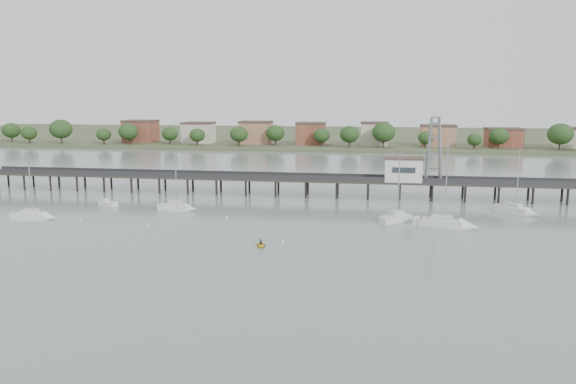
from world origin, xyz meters
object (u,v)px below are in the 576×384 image
(sailboat_d, at_px, (452,224))
(pier, at_px, (292,179))
(lattice_tower, at_px, (434,150))
(sailboat_c, at_px, (401,218))
(white_tender, at_px, (108,204))
(yellow_dinghy, at_px, (261,246))
(sailboat_a, at_px, (37,216))
(sailboat_b, at_px, (180,208))
(sailboat_e, at_px, (520,211))

(sailboat_d, bearing_deg, pier, 157.19)
(lattice_tower, height_order, sailboat_c, lattice_tower)
(sailboat_c, height_order, white_tender, sailboat_c)
(yellow_dinghy, bearing_deg, lattice_tower, 34.64)
(pier, height_order, sailboat_a, sailboat_a)
(sailboat_b, height_order, yellow_dinghy, sailboat_b)
(sailboat_d, height_order, sailboat_e, sailboat_d)
(sailboat_e, bearing_deg, sailboat_d, -95.70)
(sailboat_c, xyz_separation_m, sailboat_a, (-66.84, -9.42, -0.00))
(lattice_tower, height_order, yellow_dinghy, lattice_tower)
(yellow_dinghy, bearing_deg, sailboat_b, 110.37)
(sailboat_b, xyz_separation_m, white_tender, (-16.76, 2.45, -0.15))
(yellow_dinghy, bearing_deg, white_tender, 123.87)
(white_tender, distance_m, yellow_dinghy, 46.41)
(sailboat_d, bearing_deg, sailboat_e, 60.25)
(sailboat_c, relative_size, sailboat_a, 0.97)
(lattice_tower, xyz_separation_m, white_tender, (-67.83, -17.92, -10.61))
(sailboat_a, xyz_separation_m, yellow_dinghy, (44.99, -11.85, -0.65))
(sailboat_a, bearing_deg, sailboat_d, -2.11)
(lattice_tower, relative_size, sailboat_e, 1.17)
(pier, distance_m, sailboat_d, 42.27)
(lattice_tower, bearing_deg, sailboat_b, -158.26)
(pier, distance_m, sailboat_c, 33.19)
(sailboat_b, xyz_separation_m, sailboat_d, (51.97, -6.59, -0.02))
(sailboat_b, relative_size, sailboat_d, 0.74)
(yellow_dinghy, bearing_deg, pier, 70.87)
(lattice_tower, relative_size, sailboat_b, 1.28)
(sailboat_d, height_order, sailboat_a, sailboat_d)
(pier, xyz_separation_m, white_tender, (-36.33, -17.92, -3.30))
(pier, bearing_deg, yellow_dinghy, -87.58)
(sailboat_b, height_order, white_tender, sailboat_b)
(yellow_dinghy, bearing_deg, sailboat_e, 12.95)
(sailboat_b, height_order, sailboat_d, sailboat_d)
(lattice_tower, bearing_deg, yellow_dinghy, -123.80)
(sailboat_c, height_order, sailboat_e, sailboat_e)
(yellow_dinghy, bearing_deg, sailboat_a, 143.68)
(sailboat_b, relative_size, white_tender, 2.72)
(lattice_tower, xyz_separation_m, sailboat_d, (0.90, -26.96, -10.47))
(sailboat_b, distance_m, yellow_dinghy, 32.11)
(lattice_tower, distance_m, sailboat_e, 22.88)
(sailboat_d, bearing_deg, yellow_dinghy, -133.52)
(pier, bearing_deg, white_tender, -153.75)
(sailboat_d, bearing_deg, sailboat_a, -158.93)
(sailboat_b, bearing_deg, sailboat_e, 9.29)
(sailboat_d, bearing_deg, sailboat_c, 172.34)
(pier, relative_size, lattice_tower, 9.68)
(sailboat_c, relative_size, sailboat_b, 1.01)
(lattice_tower, relative_size, white_tender, 3.48)
(white_tender, bearing_deg, yellow_dinghy, -13.41)
(pier, height_order, sailboat_b, sailboat_b)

